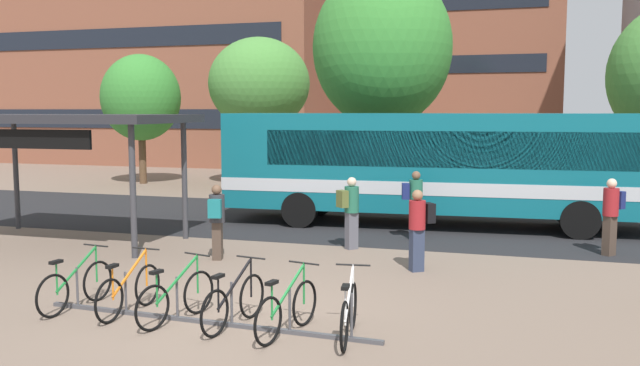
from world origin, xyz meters
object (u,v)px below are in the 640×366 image
parked_bicycle_green_0 (76,286)px  commuter_olive_pack_2 (350,208)px  parked_bicycle_orange_1 (129,291)px  street_tree_1 (259,84)px  parked_bicycle_green_2 (176,298)px  parked_bicycle_white_5 (349,313)px  street_tree_0 (141,98)px  commuter_teal_pack_3 (217,217)px  parked_bicycle_black_3 (234,302)px  commuter_navy_pack_1 (611,211)px  transit_shelter (65,123)px  commuter_navy_pack_4 (414,200)px  parked_bicycle_green_4 (287,310)px  city_bus (434,164)px  commuter_black_pack_0 (419,224)px  street_tree_2 (382,48)px

parked_bicycle_green_0 → commuter_olive_pack_2: size_ratio=1.00×
parked_bicycle_orange_1 → street_tree_1: size_ratio=0.27×
parked_bicycle_green_2 → parked_bicycle_white_5: size_ratio=0.98×
street_tree_0 → commuter_teal_pack_3: bearing=-53.2°
parked_bicycle_green_2 → commuter_teal_pack_3: commuter_teal_pack_3 is taller
parked_bicycle_black_3 → street_tree_0: size_ratio=0.30×
commuter_olive_pack_2 → commuter_navy_pack_1: bearing=-36.7°
parked_bicycle_orange_1 → transit_shelter: (-4.80, 4.85, 2.60)m
commuter_olive_pack_2 → street_tree_1: bearing=73.6°
parked_bicycle_green_0 → commuter_navy_pack_1: size_ratio=0.98×
commuter_olive_pack_2 → street_tree_0: 17.11m
commuter_olive_pack_2 → street_tree_1: street_tree_1 is taller
transit_shelter → street_tree_0: bearing=113.7°
commuter_navy_pack_4 → street_tree_0: size_ratio=0.30×
commuter_navy_pack_1 → parked_bicycle_white_5: bearing=9.4°
parked_bicycle_white_5 → street_tree_1: (-8.72, 18.51, 4.06)m
street_tree_1 → commuter_navy_pack_1: bearing=-41.0°
parked_bicycle_black_3 → commuter_navy_pack_4: 7.88m
street_tree_1 → transit_shelter: bearing=-89.1°
commuter_navy_pack_1 → parked_bicycle_green_4: bearing=4.7°
parked_bicycle_green_2 → commuter_olive_pack_2: (1.25, 6.14, 0.61)m
commuter_teal_pack_3 → street_tree_1: 15.45m
city_bus → parked_bicycle_white_5: city_bus is taller
city_bus → street_tree_0: (-13.97, 7.50, 2.07)m
commuter_teal_pack_3 → commuter_navy_pack_4: commuter_navy_pack_4 is taller
commuter_black_pack_0 → transit_shelter: bearing=-38.6°
parked_bicycle_green_4 → street_tree_2: bearing=18.3°
parked_bicycle_orange_1 → transit_shelter: bearing=47.9°
parked_bicycle_white_5 → commuter_navy_pack_4: (-0.24, 7.74, 0.63)m
street_tree_1 → commuter_black_pack_0: bearing=-57.2°
parked_bicycle_orange_1 → street_tree_2: size_ratio=0.21×
commuter_navy_pack_1 → street_tree_1: (-13.03, 11.33, 3.43)m
parked_bicycle_green_0 → commuter_navy_pack_4: 8.82m
parked_bicycle_green_2 → street_tree_1: size_ratio=0.26×
street_tree_0 → commuter_olive_pack_2: bearing=-42.3°
parked_bicycle_green_2 → parked_bicycle_green_4: 1.86m
city_bus → parked_bicycle_black_3: size_ratio=7.11×
commuter_navy_pack_4 → street_tree_0: 17.11m
parked_bicycle_black_3 → transit_shelter: bearing=62.8°
transit_shelter → commuter_navy_pack_1: bearing=9.6°
street_tree_0 → parked_bicycle_orange_1: bearing=-59.3°
parked_bicycle_black_3 → commuter_black_pack_0: (2.16, 4.38, 0.59)m
commuter_navy_pack_4 → street_tree_2: 8.72m
commuter_navy_pack_1 → commuter_teal_pack_3: (-8.36, -2.97, -0.06)m
street_tree_2 → transit_shelter: bearing=-121.2°
commuter_teal_pack_3 → commuter_olive_pack_2: bearing=-67.5°
parked_bicycle_orange_1 → city_bus: bearing=-17.2°
parked_bicycle_green_0 → parked_bicycle_white_5: bearing=-84.9°
parked_bicycle_green_4 → parked_bicycle_white_5: bearing=-72.9°
commuter_navy_pack_1 → commuter_black_pack_0: bearing=-14.8°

